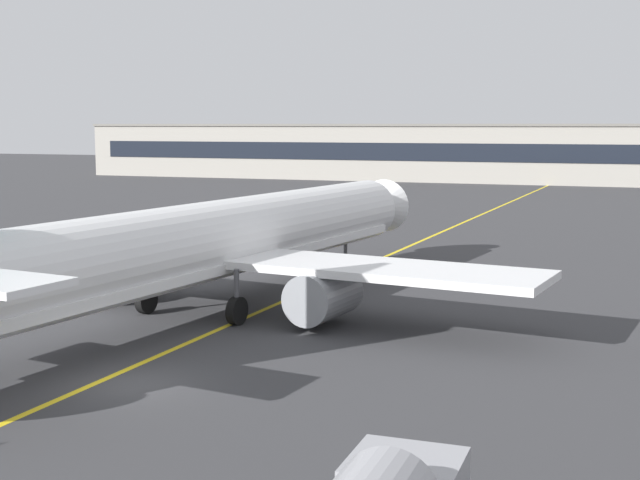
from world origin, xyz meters
name	(u,v)px	position (x,y,z in m)	size (l,w,h in m)	color
ground_plane	(134,385)	(0.00, 0.00, 0.00)	(400.00, 400.00, 0.00)	#353538
taxiway_centreline	(377,260)	(0.00, 30.00, 0.00)	(0.30, 180.00, 0.01)	yellow
airliner_foreground	(212,243)	(-2.94, 11.79, 3.37)	(32.35, 41.46, 11.65)	white
safety_cone_by_nose_gear	(347,257)	(-1.81, 29.10, 0.26)	(0.44, 0.44, 0.55)	orange
terminal_building	(559,154)	(4.59, 114.78, 4.62)	(162.05, 12.40, 9.22)	#9E998E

